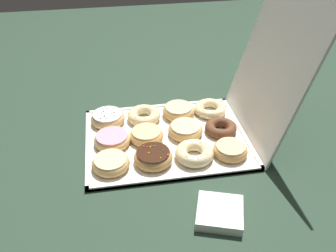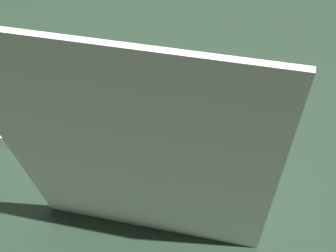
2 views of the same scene
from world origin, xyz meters
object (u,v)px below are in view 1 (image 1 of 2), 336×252
Objects in this scene: donut_box at (166,139)px; glazed_ring_donut_11 at (230,150)px; cruller_donut_8 at (194,153)px; sprinkle_donut_0 at (108,118)px; cruller_donut_3 at (144,115)px; glazed_ring_donut_4 at (147,136)px; glazed_ring_donut_6 at (179,111)px; cruller_donut_9 at (210,109)px; glazed_ring_donut_2 at (111,163)px; glazed_ring_donut_7 at (185,130)px; chocolate_cake_ring_donut_10 at (221,129)px; pink_frosted_donut_1 at (112,139)px; napkin_stack at (220,213)px; sprinkle_donut_5 at (153,157)px.

glazed_ring_donut_11 is at bearing 56.03° from donut_box.
cruller_donut_8 is at bearing -91.67° from glazed_ring_donut_11.
sprinkle_donut_0 is 1.10× the size of glazed_ring_donut_11.
glazed_ring_donut_11 is at bearing 45.17° from cruller_donut_3.
glazed_ring_donut_4 is at bearing 43.82° from sprinkle_donut_0.
cruller_donut_3 is 1.02× the size of glazed_ring_donut_6.
cruller_donut_3 is 0.25m from cruller_donut_9.
cruller_donut_9 is at bearing 154.48° from cruller_donut_8.
glazed_ring_donut_2 is 0.26m from cruller_donut_8.
cruller_donut_3 is at bearing 151.86° from glazed_ring_donut_2.
glazed_ring_donut_7 reaches higher than chocolate_cake_ring_donut_10.
glazed_ring_donut_6 reaches higher than pink_frosted_donut_1.
glazed_ring_donut_6 is at bearing 117.73° from pink_frosted_donut_1.
glazed_ring_donut_4 is at bearing -46.16° from glazed_ring_donut_6.
glazed_ring_donut_11 is (0.12, 0.18, 0.02)m from donut_box.
glazed_ring_donut_7 is 1.08× the size of chocolate_cake_ring_donut_10.
sprinkle_donut_5 is at bearing -148.73° from napkin_stack.
sprinkle_donut_5 is at bearing -90.92° from cruller_donut_8.
sprinkle_donut_0 reaches higher than glazed_ring_donut_6.
glazed_ring_donut_7 is at bearing 92.62° from pink_frosted_donut_1.
glazed_ring_donut_6 is at bearing -179.64° from cruller_donut_8.
sprinkle_donut_0 is 0.55m from napkin_stack.
sprinkle_donut_0 is 1.11× the size of chocolate_cake_ring_donut_10.
cruller_donut_9 reaches higher than napkin_stack.
cruller_donut_9 is 1.08× the size of glazed_ring_donut_11.
pink_frosted_donut_1 is 0.12m from glazed_ring_donut_2.
sprinkle_donut_0 is at bearing -89.72° from cruller_donut_9.
cruller_donut_9 is (-0.12, 0.12, -0.00)m from glazed_ring_donut_7.
glazed_ring_donut_11 is at bearing 72.03° from pink_frosted_donut_1.
glazed_ring_donut_4 is (0.12, -0.01, -0.00)m from cruller_donut_3.
glazed_ring_donut_2 is 1.05× the size of chocolate_cake_ring_donut_10.
glazed_ring_donut_6 is (-0.13, 0.13, 0.00)m from glazed_ring_donut_4.
sprinkle_donut_5 reaches higher than glazed_ring_donut_2.
donut_box is 0.18m from pink_frosted_donut_1.
cruller_donut_9 is 0.25m from glazed_ring_donut_11.
pink_frosted_donut_1 is 1.00× the size of cruller_donut_3.
glazed_ring_donut_4 is 0.96× the size of glazed_ring_donut_7.
sprinkle_donut_0 is 0.13m from cruller_donut_3.
donut_box is 4.67× the size of glazed_ring_donut_2.
cruller_donut_3 is at bearing -131.82° from glazed_ring_donut_7.
glazed_ring_donut_2 is at bearing -57.43° from donut_box.
cruller_donut_9 is at bearing 134.73° from sprinkle_donut_5.
donut_box is 0.14m from cruller_donut_8.
glazed_ring_donut_6 is 0.27m from glazed_ring_donut_11.
napkin_stack is (0.23, 0.01, -0.02)m from cruller_donut_8.
cruller_donut_3 is at bearing 136.50° from pink_frosted_donut_1.
donut_box is 4.92× the size of glazed_ring_donut_11.
glazed_ring_donut_2 is 0.27m from cruller_donut_3.
chocolate_cake_ring_donut_10 is (0.13, 0.12, -0.00)m from glazed_ring_donut_6.
glazed_ring_donut_7 is at bearing 65.30° from sprinkle_donut_0.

